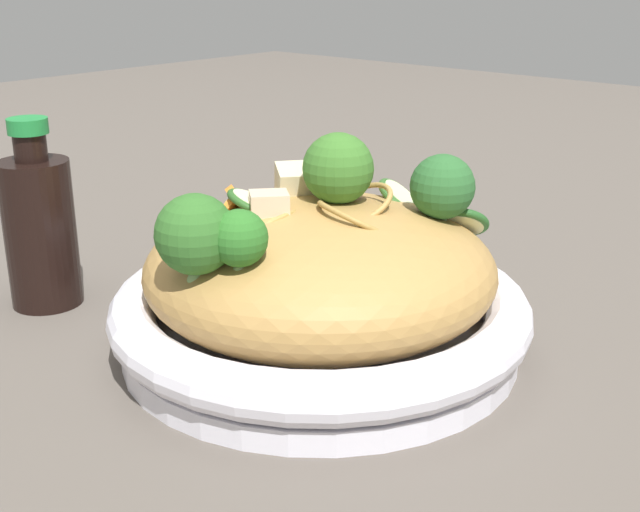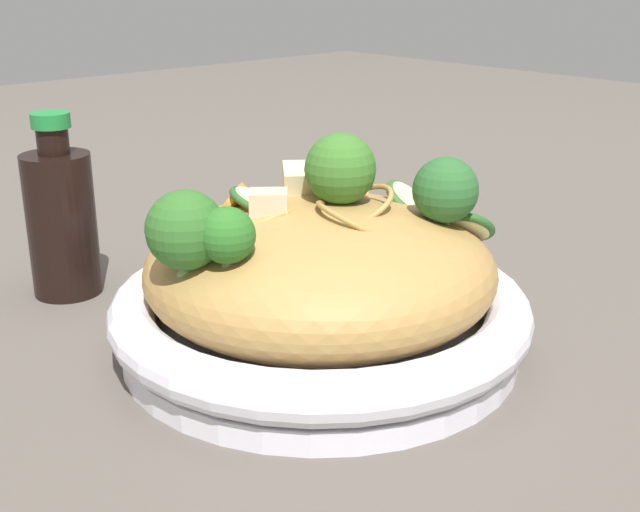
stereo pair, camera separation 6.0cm
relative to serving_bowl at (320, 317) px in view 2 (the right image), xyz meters
The scene contains 8 objects.
ground_plane 0.03m from the serving_bowl, ahead, with size 3.00×3.00×0.00m, color #585048.
serving_bowl is the anchor object (origin of this frame).
noodle_heap 0.04m from the serving_bowl, 20.89° to the left, with size 0.26×0.26×0.11m.
broccoli_florets 0.10m from the serving_bowl, 28.58° to the left, with size 0.24×0.14×0.08m.
carrot_coins 0.10m from the serving_bowl, 107.53° to the right, with size 0.12×0.10×0.03m.
zucchini_slices 0.09m from the serving_bowl, 168.66° to the left, with size 0.17×0.16×0.05m.
chicken_chunks 0.10m from the serving_bowl, 99.22° to the right, with size 0.10×0.06×0.03m.
soy_sauce_bottle 0.25m from the serving_bowl, 69.89° to the right, with size 0.06×0.06×0.16m.
Camera 2 is at (0.38, 0.41, 0.28)m, focal length 46.62 mm.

